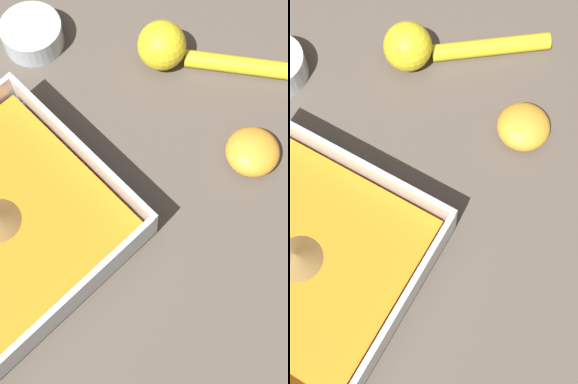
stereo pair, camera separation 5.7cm
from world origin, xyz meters
The scene contains 4 objects.
ground_plane centered at (0.00, 0.00, 0.00)m, with size 4.00×4.00×0.00m, color brown.
square_dish centered at (0.00, 0.02, 0.02)m, with size 0.24×0.24×0.06m.
lemon_squeezer centered at (0.02, -0.27, 0.03)m, with size 0.18×0.14×0.06m.
lemon_half centered at (-0.13, -0.24, 0.02)m, with size 0.06×0.06×0.03m.
Camera 2 is at (-0.18, 0.07, 0.57)m, focal length 50.00 mm.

